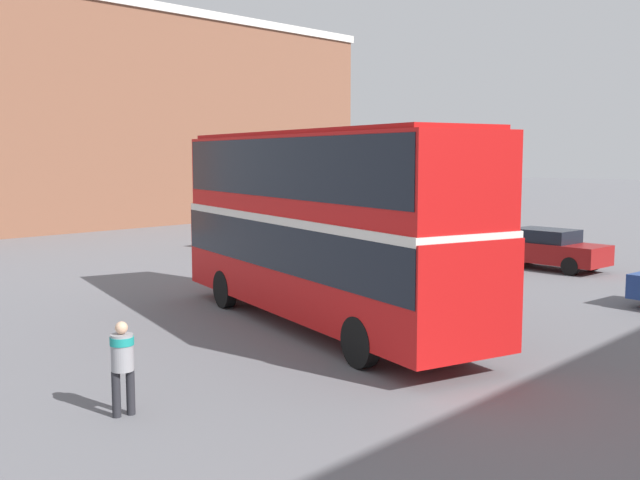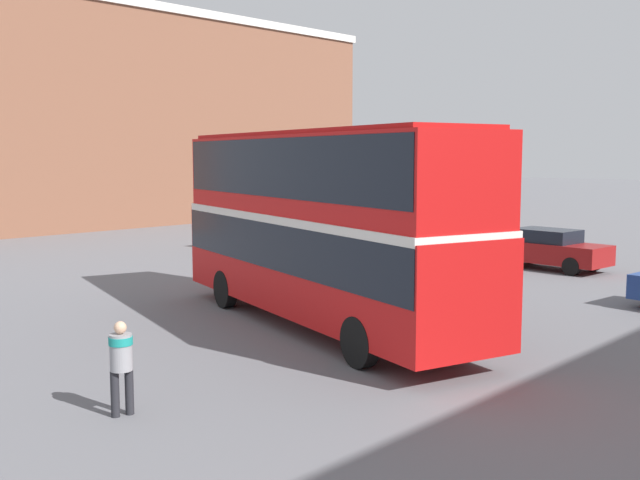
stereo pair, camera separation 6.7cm
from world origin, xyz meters
name	(u,v)px [view 1 (the left image)]	position (x,y,z in m)	size (l,w,h in m)	color
ground_plane	(316,314)	(0.00, 0.00, 0.00)	(240.00, 240.00, 0.00)	slate
building_row_left	(131,119)	(-29.30, 13.40, 6.66)	(10.31, 32.87, 13.30)	brown
double_decker_bus	(320,216)	(1.07, -0.97, 2.79)	(11.51, 5.72, 4.87)	red
pedestrian_foreground	(122,358)	(3.13, -7.93, 0.97)	(0.48, 0.48, 1.59)	#232328
parked_car_kerb_near	(548,249)	(0.85, 11.94, 0.78)	(4.41, 2.07, 1.52)	maroon
parked_car_side_street	(251,233)	(-11.59, 8.01, 0.81)	(4.74, 2.04, 1.58)	silver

